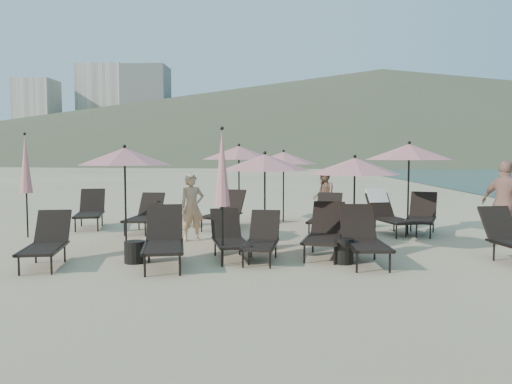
# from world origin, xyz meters

# --- Properties ---
(ground) EXTENTS (800.00, 800.00, 0.00)m
(ground) POSITION_xyz_m (0.00, 0.00, 0.00)
(ground) COLOR #D6BA8C
(ground) RESTS_ON ground
(volcanic_headland) EXTENTS (690.00, 690.00, 55.00)m
(volcanic_headland) POSITION_xyz_m (71.37, 302.62, 26.49)
(volcanic_headland) COLOR brown
(volcanic_headland) RESTS_ON ground
(hotel_skyline) EXTENTS (109.00, 82.00, 55.00)m
(hotel_skyline) POSITION_xyz_m (-93.62, 271.21, 24.18)
(hotel_skyline) COLOR beige
(hotel_skyline) RESTS_ON ground
(lounger_0) EXTENTS (0.97, 1.77, 0.96)m
(lounger_0) POSITION_xyz_m (-4.67, -0.40, 0.45)
(lounger_0) COLOR black
(lounger_0) RESTS_ON ground
(lounger_1) EXTENTS (1.06, 1.95, 1.06)m
(lounger_1) POSITION_xyz_m (-2.50, -0.29, 0.50)
(lounger_1) COLOR black
(lounger_1) RESTS_ON ground
(lounger_2) EXTENTS (0.99, 1.70, 0.92)m
(lounger_2) POSITION_xyz_m (-1.37, 0.46, 0.43)
(lounger_2) COLOR black
(lounger_2) RESTS_ON ground
(lounger_3) EXTENTS (0.74, 1.63, 0.91)m
(lounger_3) POSITION_xyz_m (-0.72, 0.29, 0.43)
(lounger_3) COLOR black
(lounger_3) RESTS_ON ground
(lounger_4) EXTENTS (0.78, 1.85, 1.05)m
(lounger_4) POSITION_xyz_m (1.21, 0.16, 0.49)
(lounger_4) COLOR black
(lounger_4) RESTS_ON ground
(lounger_6) EXTENTS (1.14, 1.96, 1.06)m
(lounger_6) POSITION_xyz_m (-5.78, 4.53, 0.49)
(lounger_6) COLOR black
(lounger_6) RESTS_ON ground
(lounger_7) EXTENTS (0.76, 1.77, 1.00)m
(lounger_7) POSITION_xyz_m (-4.00, 3.86, 0.47)
(lounger_7) COLOR black
(lounger_7) RESTS_ON ground
(lounger_8) EXTENTS (1.21, 1.94, 1.05)m
(lounger_8) POSITION_xyz_m (-1.94, 4.55, 0.49)
(lounger_8) COLOR black
(lounger_8) RESTS_ON ground
(lounger_9) EXTENTS (1.09, 1.89, 1.03)m
(lounger_9) POSITION_xyz_m (0.82, 3.77, 0.48)
(lounger_9) COLOR black
(lounger_9) RESTS_ON ground
(lounger_10) EXTENTS (1.16, 1.93, 1.14)m
(lounger_10) POSITION_xyz_m (2.46, 3.91, 0.54)
(lounger_10) COLOR black
(lounger_10) RESTS_ON ground
(lounger_11) EXTENTS (1.27, 1.95, 1.05)m
(lounger_11) POSITION_xyz_m (3.32, 3.89, 0.49)
(lounger_11) COLOR black
(lounger_11) RESTS_ON ground
(lounger_12) EXTENTS (1.03, 1.91, 1.04)m
(lounger_12) POSITION_xyz_m (0.55, 0.80, 0.49)
(lounger_12) COLOR black
(lounger_12) RESTS_ON ground
(umbrella_open_0) EXTENTS (2.11, 2.11, 2.28)m
(umbrella_open_0) POSITION_xyz_m (-3.81, 1.59, 2.01)
(umbrella_open_0) COLOR black
(umbrella_open_0) RESTS_ON ground
(umbrella_open_1) EXTENTS (1.98, 1.98, 2.13)m
(umbrella_open_1) POSITION_xyz_m (-0.71, 1.71, 1.88)
(umbrella_open_1) COLOR black
(umbrella_open_1) RESTS_ON ground
(umbrella_open_2) EXTENTS (1.91, 1.91, 2.05)m
(umbrella_open_2) POSITION_xyz_m (1.17, 1.07, 1.81)
(umbrella_open_2) COLOR black
(umbrella_open_2) RESTS_ON ground
(umbrella_open_3) EXTENTS (2.23, 2.23, 2.40)m
(umbrella_open_3) POSITION_xyz_m (-1.63, 5.67, 2.12)
(umbrella_open_3) COLOR black
(umbrella_open_3) RESTS_ON ground
(umbrella_open_4) EXTENTS (2.07, 2.07, 2.23)m
(umbrella_open_4) POSITION_xyz_m (-0.29, 6.14, 1.97)
(umbrella_open_4) COLOR black
(umbrella_open_4) RESTS_ON ground
(umbrella_open_5) EXTENTS (2.24, 2.24, 2.41)m
(umbrella_open_5) POSITION_xyz_m (2.91, 3.65, 2.13)
(umbrella_open_5) COLOR black
(umbrella_open_5) RESTS_ON ground
(umbrella_closed_0) EXTENTS (0.30, 0.30, 2.56)m
(umbrella_closed_0) POSITION_xyz_m (-1.43, -0.18, 1.78)
(umbrella_closed_0) COLOR black
(umbrella_closed_0) RESTS_ON ground
(umbrella_closed_1) EXTENTS (0.30, 0.30, 2.60)m
(umbrella_closed_1) POSITION_xyz_m (-6.65, 2.69, 1.81)
(umbrella_closed_1) COLOR black
(umbrella_closed_1) RESTS_ON ground
(side_table_0) EXTENTS (0.40, 0.40, 0.41)m
(side_table_0) POSITION_xyz_m (-3.11, -0.10, 0.21)
(side_table_0) COLOR black
(side_table_0) RESTS_ON ground
(side_table_1) EXTENTS (0.37, 0.37, 0.48)m
(side_table_1) POSITION_xyz_m (0.84, 0.05, 0.24)
(side_table_1) COLOR black
(side_table_1) RESTS_ON ground
(beachgoer_a) EXTENTS (0.70, 0.61, 1.61)m
(beachgoer_a) POSITION_xyz_m (-2.47, 2.45, 0.80)
(beachgoer_a) COLOR tan
(beachgoer_a) RESTS_ON ground
(beachgoer_b) EXTENTS (0.62, 0.80, 1.64)m
(beachgoer_b) POSITION_xyz_m (0.93, 5.74, 0.82)
(beachgoer_b) COLOR #93654C
(beachgoer_b) RESTS_ON ground
(beachgoer_c) EXTENTS (1.03, 1.20, 1.93)m
(beachgoer_c) POSITION_xyz_m (4.72, 2.22, 0.96)
(beachgoer_c) COLOR tan
(beachgoer_c) RESTS_ON ground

